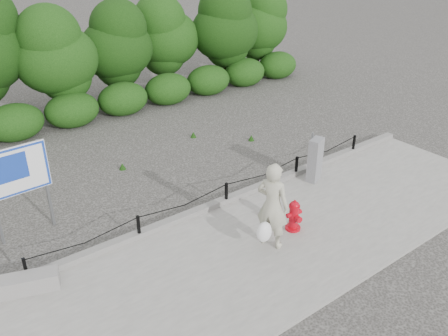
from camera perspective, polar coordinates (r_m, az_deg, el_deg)
name	(u,v)px	position (r m, az deg, el deg)	size (l,w,h in m)	color
ground	(226,206)	(12.27, 0.28, -4.60)	(90.00, 90.00, 0.00)	#2D2B28
sidewalk	(280,242)	(11.00, 6.70, -8.78)	(14.00, 4.00, 0.08)	gray
curb	(225,200)	(12.22, 0.14, -3.90)	(14.00, 0.22, 0.14)	slate
chain_barrier	(226,191)	(12.03, 0.28, -2.75)	(10.06, 0.06, 0.60)	black
treeline	(84,45)	(18.89, -16.53, 14.01)	(20.05, 3.71, 4.90)	black
fire_hydrant	(294,216)	(11.17, 8.42, -5.70)	(0.41, 0.43, 0.78)	red
pedestrian	(272,207)	(10.28, 5.79, -4.71)	(0.90, 0.86, 2.01)	#B7B59D
concrete_block	(29,283)	(10.23, -22.38, -12.65)	(1.12, 0.39, 0.36)	gray
utility_cabinet	(315,160)	(13.28, 10.89, 0.98)	(0.54, 0.42, 1.38)	gray
advertising_sign	(17,175)	(11.33, -23.65, -0.78)	(1.41, 0.18, 2.25)	slate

